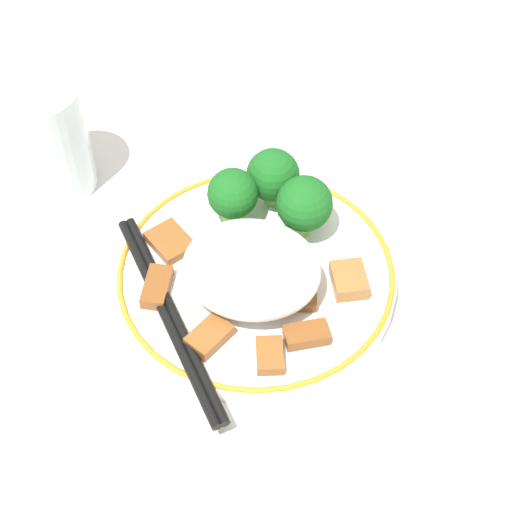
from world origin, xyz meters
The scene contains 15 objects.
ground_plane centered at (0.00, 0.00, 0.00)m, with size 3.00×3.00×0.00m, color silver.
plate centered at (0.00, 0.00, 0.01)m, with size 0.23×0.23×0.02m.
rice_mound centered at (0.00, -0.02, 0.04)m, with size 0.11×0.09×0.06m.
broccoli_back_left centered at (0.03, 0.05, 0.05)m, with size 0.05×0.05×0.06m.
broccoli_back_center centered at (0.00, 0.08, 0.05)m, with size 0.04×0.04×0.05m.
broccoli_back_right centered at (-0.03, 0.05, 0.05)m, with size 0.04×0.04×0.05m.
meat_near_front centered at (-0.07, -0.03, 0.02)m, with size 0.02×0.04×0.01m.
meat_near_left centered at (-0.02, -0.07, 0.02)m, with size 0.04×0.04×0.01m.
meat_near_right centered at (0.07, 0.00, 0.02)m, with size 0.03×0.04×0.01m.
meat_near_back centered at (-0.07, 0.01, 0.02)m, with size 0.05×0.05×0.01m.
meat_on_rice_edge centered at (0.05, -0.06, 0.02)m, with size 0.04×0.03×0.01m.
meat_mid_left centered at (0.04, -0.02, 0.02)m, with size 0.03×0.03×0.01m.
meat_mid_right centered at (0.02, -0.08, 0.02)m, with size 0.03×0.03×0.01m.
chopsticks centered at (-0.06, -0.06, 0.02)m, with size 0.13×0.18×0.01m.
drinking_glass centered at (-0.19, 0.08, 0.05)m, with size 0.07×0.07×0.11m.
Camera 1 is at (0.08, -0.41, 0.55)m, focal length 60.00 mm.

